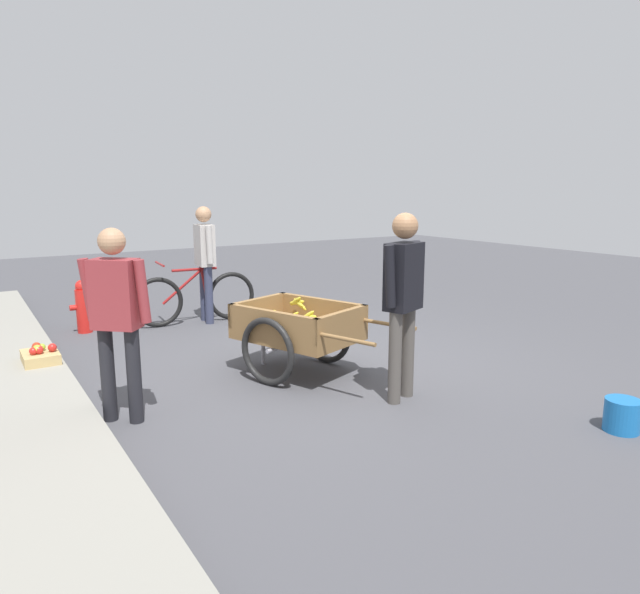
# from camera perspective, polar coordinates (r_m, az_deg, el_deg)

# --- Properties ---
(ground_plane) EXTENTS (24.00, 24.00, 0.00)m
(ground_plane) POSITION_cam_1_polar(r_m,az_deg,el_deg) (5.76, 1.44, -7.26)
(ground_plane) COLOR #47474C
(fruit_cart) EXTENTS (1.81, 1.27, 0.72)m
(fruit_cart) POSITION_cam_1_polar(r_m,az_deg,el_deg) (5.53, -2.21, -3.34)
(fruit_cart) COLOR olive
(fruit_cart) RESTS_ON ground
(vendor_person) EXTENTS (0.30, 0.54, 1.60)m
(vendor_person) POSITION_cam_1_polar(r_m,az_deg,el_deg) (4.79, 8.35, 0.66)
(vendor_person) COLOR #4C4742
(vendor_person) RESTS_ON ground
(bicycle) EXTENTS (0.46, 1.66, 0.85)m
(bicycle) POSITION_cam_1_polar(r_m,az_deg,el_deg) (7.79, -12.37, -0.03)
(bicycle) COLOR black
(bicycle) RESTS_ON ground
(cyclist_person) EXTENTS (0.52, 0.23, 1.56)m
(cyclist_person) POSITION_cam_1_polar(r_m,az_deg,el_deg) (7.74, -11.46, 4.24)
(cyclist_person) COLOR #333851
(cyclist_person) RESTS_ON ground
(dog) EXTENTS (0.55, 0.45, 0.40)m
(dog) POSITION_cam_1_polar(r_m,az_deg,el_deg) (7.00, -1.46, -1.69)
(dog) COLOR #AD7A38
(dog) RESTS_ON ground
(fire_hydrant) EXTENTS (0.25, 0.25, 0.67)m
(fire_hydrant) POSITION_cam_1_polar(r_m,az_deg,el_deg) (7.71, -22.65, -0.87)
(fire_hydrant) COLOR red
(fire_hydrant) RESTS_ON ground
(plastic_bucket) EXTENTS (0.26, 0.26, 0.25)m
(plastic_bucket) POSITION_cam_1_polar(r_m,az_deg,el_deg) (4.89, 28.02, -10.42)
(plastic_bucket) COLOR #1966B2
(plastic_bucket) RESTS_ON ground
(apple_crate) EXTENTS (0.44, 0.32, 0.31)m
(apple_crate) POSITION_cam_1_polar(r_m,az_deg,el_deg) (6.23, -26.18, -5.80)
(apple_crate) COLOR tan
(apple_crate) RESTS_ON ground
(bystander_person) EXTENTS (0.38, 0.44, 1.51)m
(bystander_person) POSITION_cam_1_polar(r_m,az_deg,el_deg) (4.55, -19.74, -1.18)
(bystander_person) COLOR black
(bystander_person) RESTS_ON ground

